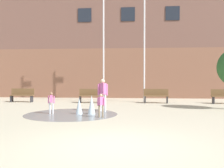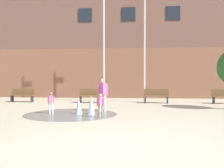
% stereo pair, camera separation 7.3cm
% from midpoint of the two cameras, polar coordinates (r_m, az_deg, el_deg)
% --- Properties ---
extents(ground_plane, '(100.00, 100.00, 0.00)m').
position_cam_midpoint_polar(ground_plane, '(6.52, -0.09, -13.26)').
color(ground_plane, '#BCB299').
extents(library_building, '(36.00, 6.05, 8.92)m').
position_cam_midpoint_polar(library_building, '(24.21, 3.88, 8.06)').
color(library_building, brown).
rests_on(library_building, ground).
extents(splash_fountain, '(4.17, 4.17, 0.86)m').
position_cam_midpoint_polar(splash_fountain, '(11.96, -6.96, -5.46)').
color(splash_fountain, gray).
rests_on(splash_fountain, ground).
extents(park_bench_far_left, '(1.60, 0.44, 0.91)m').
position_cam_midpoint_polar(park_bench_far_left, '(18.70, -18.81, -2.26)').
color(park_bench_far_left, '#28282D').
rests_on(park_bench_far_left, ground).
extents(park_bench_left_of_flagpoles, '(1.60, 0.44, 0.91)m').
position_cam_midpoint_polar(park_bench_left_of_flagpoles, '(17.18, -4.42, -2.51)').
color(park_bench_left_of_flagpoles, '#28282D').
rests_on(park_bench_left_of_flagpoles, ground).
extents(park_bench_under_left_flagpole, '(1.60, 0.44, 0.91)m').
position_cam_midpoint_polar(park_bench_under_left_flagpole, '(17.22, 9.74, -2.52)').
color(park_bench_under_left_flagpole, '#28282D').
rests_on(park_bench_under_left_flagpole, ground).
extents(child_running, '(0.31, 0.24, 0.99)m').
position_cam_midpoint_polar(child_running, '(10.84, -2.32, -4.27)').
color(child_running, '#89755B').
rests_on(child_running, ground).
extents(adult_in_red, '(0.50, 0.38, 1.59)m').
position_cam_midpoint_polar(adult_in_red, '(12.74, -1.91, -1.82)').
color(adult_in_red, silver).
rests_on(adult_in_red, ground).
extents(child_with_pink_shirt, '(0.31, 0.24, 0.99)m').
position_cam_midpoint_polar(child_with_pink_shirt, '(12.26, -12.96, -3.65)').
color(child_with_pink_shirt, silver).
rests_on(child_with_pink_shirt, ground).
extents(flagpole_left, '(0.80, 0.10, 8.67)m').
position_cam_midpoint_polar(flagpole_left, '(17.92, -1.59, 10.83)').
color(flagpole_left, silver).
rests_on(flagpole_left, ground).
extents(flagpole_right, '(0.80, 0.10, 9.03)m').
position_cam_midpoint_polar(flagpole_right, '(17.83, 7.32, 11.46)').
color(flagpole_right, silver).
rests_on(flagpole_right, ground).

